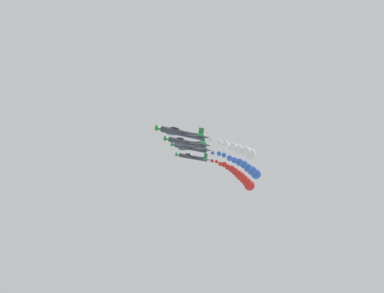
{
  "coord_description": "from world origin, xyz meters",
  "views": [
    {
      "loc": [
        -77.8,
        59.97,
        39.26
      ],
      "look_at": [
        0.0,
        0.0,
        64.87
      ],
      "focal_mm": 41.97,
      "sensor_mm": 36.0,
      "label": 1
    }
  ],
  "objects_px": {
    "airplane_lead": "(182,133)",
    "airplane_left_inner": "(187,143)",
    "airplane_right_inner": "(190,148)",
    "airplane_left_outer": "(193,157)"
  },
  "relations": [
    {
      "from": "airplane_left_inner",
      "to": "airplane_right_inner",
      "type": "distance_m",
      "value": 13.27
    },
    {
      "from": "airplane_left_inner",
      "to": "airplane_right_inner",
      "type": "xyz_separation_m",
      "value": [
        9.88,
        -8.58,
        2.23
      ]
    },
    {
      "from": "airplane_left_outer",
      "to": "airplane_right_inner",
      "type": "bearing_deg",
      "value": 139.84
    },
    {
      "from": "airplane_lead",
      "to": "airplane_left_outer",
      "type": "relative_size",
      "value": 1.0
    },
    {
      "from": "airplane_left_inner",
      "to": "airplane_left_outer",
      "type": "xyz_separation_m",
      "value": [
        20.64,
        -17.66,
        3.21
      ]
    },
    {
      "from": "airplane_lead",
      "to": "airplane_right_inner",
      "type": "bearing_deg",
      "value": -40.78
    },
    {
      "from": "airplane_lead",
      "to": "airplane_left_outer",
      "type": "bearing_deg",
      "value": -40.56
    },
    {
      "from": "airplane_right_inner",
      "to": "airplane_left_outer",
      "type": "relative_size",
      "value": 1.0
    },
    {
      "from": "airplane_lead",
      "to": "airplane_left_outer",
      "type": "distance_m",
      "value": 40.67
    },
    {
      "from": "airplane_lead",
      "to": "airplane_left_inner",
      "type": "distance_m",
      "value": 13.32
    }
  ]
}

